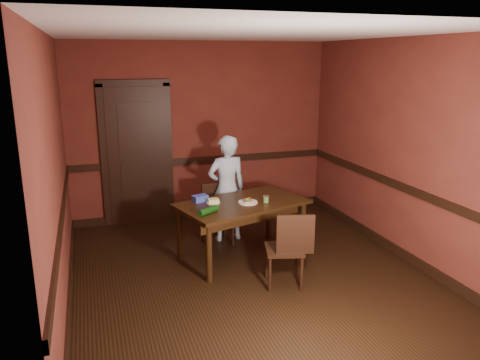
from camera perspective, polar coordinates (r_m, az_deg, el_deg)
floor at (r=5.59m, az=1.14°, el=-11.35°), size 4.00×4.50×0.01m
ceiling at (r=5.03m, az=1.30°, el=17.49°), size 4.00×4.50×0.01m
wall_back at (r=7.27m, az=-4.70°, el=5.92°), size 4.00×0.02×2.70m
wall_front at (r=3.19m, az=14.79°, el=-6.09°), size 4.00×0.02×2.70m
wall_left at (r=4.88m, az=-21.56°, el=0.55°), size 0.02×4.50×2.70m
wall_right at (r=6.09m, az=19.29°, el=3.43°), size 0.02×4.50×2.70m
dado_back at (r=7.34m, az=-4.60°, el=2.43°), size 4.00×0.03×0.10m
dado_left at (r=5.00m, az=-20.90°, el=-4.44°), size 0.03×4.50×0.10m
dado_right at (r=6.18m, az=18.83°, el=-0.67°), size 0.03×4.50×0.10m
baseboard_back at (r=7.56m, az=-4.47°, el=-3.80°), size 4.00×0.03×0.12m
baseboard_left at (r=5.32m, az=-20.06°, el=-13.03°), size 0.03×4.50×0.12m
baseboard_right at (r=6.44m, az=18.21°, el=-7.89°), size 0.03×4.50×0.12m
door at (r=7.12m, az=-12.45°, el=3.32°), size 1.05×0.07×2.20m
dining_table at (r=5.89m, az=0.27°, el=-6.08°), size 1.73×1.27×0.73m
chair_far at (r=6.32m, az=-2.73°, el=-4.26°), size 0.40×0.40×0.81m
chair_near at (r=5.21m, az=5.40°, el=-8.23°), size 0.50×0.50×0.87m
person at (r=6.35m, az=-1.62°, el=-1.04°), size 0.55×0.38×1.46m
sandwich_plate at (r=5.74m, az=0.98°, el=-2.64°), size 0.24×0.24×0.06m
sauce_jar at (r=5.76m, az=3.19°, el=-2.33°), size 0.07×0.07×0.08m
cheese_saucer at (r=5.74m, az=-3.29°, el=-2.59°), size 0.17×0.17×0.05m
food_tub at (r=5.81m, az=-4.90°, el=-2.24°), size 0.21×0.17×0.08m
wrapped_veg at (r=5.35m, az=-3.91°, el=-3.74°), size 0.27×0.21×0.08m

